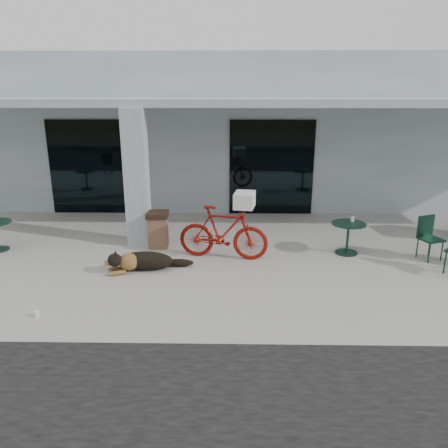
{
  "coord_description": "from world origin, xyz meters",
  "views": [
    {
      "loc": [
        0.67,
        -7.46,
        3.49
      ],
      "look_at": [
        0.52,
        0.63,
        1.0
      ],
      "focal_mm": 35.0,
      "sensor_mm": 36.0,
      "label": 1
    }
  ],
  "objects_px": {
    "cafe_chair_far_a": "(431,239)",
    "bicycle": "(223,233)",
    "dog": "(145,260)",
    "trash_receptacle": "(158,229)",
    "cafe_table_far": "(348,238)"
  },
  "relations": [
    {
      "from": "dog",
      "to": "bicycle",
      "type": "bearing_deg",
      "value": 1.59
    },
    {
      "from": "cafe_chair_far_a",
      "to": "cafe_table_far",
      "type": "bearing_deg",
      "value": 147.98
    },
    {
      "from": "dog",
      "to": "cafe_table_far",
      "type": "bearing_deg",
      "value": -8.71
    },
    {
      "from": "cafe_chair_far_a",
      "to": "dog",
      "type": "bearing_deg",
      "value": 165.32
    },
    {
      "from": "cafe_chair_far_a",
      "to": "trash_receptacle",
      "type": "height_order",
      "value": "cafe_chair_far_a"
    },
    {
      "from": "cafe_table_far",
      "to": "trash_receptacle",
      "type": "relative_size",
      "value": 0.9
    },
    {
      "from": "bicycle",
      "to": "dog",
      "type": "xyz_separation_m",
      "value": [
        -1.56,
        -0.68,
        -0.36
      ]
    },
    {
      "from": "bicycle",
      "to": "trash_receptacle",
      "type": "relative_size",
      "value": 2.31
    },
    {
      "from": "bicycle",
      "to": "trash_receptacle",
      "type": "height_order",
      "value": "bicycle"
    },
    {
      "from": "dog",
      "to": "trash_receptacle",
      "type": "bearing_deg",
      "value": 66.13
    },
    {
      "from": "bicycle",
      "to": "trash_receptacle",
      "type": "bearing_deg",
      "value": 75.37
    },
    {
      "from": "cafe_chair_far_a",
      "to": "bicycle",
      "type": "bearing_deg",
      "value": 158.91
    },
    {
      "from": "dog",
      "to": "cafe_chair_far_a",
      "type": "height_order",
      "value": "cafe_chair_far_a"
    },
    {
      "from": "bicycle",
      "to": "cafe_chair_far_a",
      "type": "height_order",
      "value": "bicycle"
    },
    {
      "from": "cafe_chair_far_a",
      "to": "trash_receptacle",
      "type": "distance_m",
      "value": 5.98
    }
  ]
}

